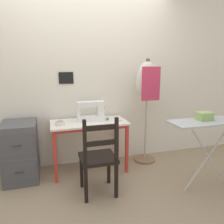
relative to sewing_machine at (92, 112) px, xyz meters
name	(u,v)px	position (x,y,z in m)	size (l,w,h in m)	color
ground_plane	(94,178)	(-0.05, -0.30, -0.84)	(14.00, 14.00, 0.00)	gray
wall_back	(84,78)	(-0.05, 0.27, 0.44)	(10.00, 0.06, 2.55)	silver
sewing_table	(89,129)	(-0.05, -0.06, -0.22)	(1.02, 0.51, 0.71)	silver
sewing_machine	(92,112)	(0.00, 0.00, 0.00)	(0.38, 0.16, 0.29)	white
fabric_bowl	(60,123)	(-0.44, -0.11, -0.10)	(0.12, 0.12, 0.05)	silver
scissors	(119,122)	(0.33, -0.16, -0.12)	(0.12, 0.12, 0.01)	silver
thread_spool_near_machine	(107,119)	(0.21, -0.04, -0.11)	(0.04, 0.04, 0.04)	green
wooden_chair	(99,158)	(-0.06, -0.65, -0.40)	(0.40, 0.38, 0.93)	black
filing_cabinet	(21,151)	(-0.95, -0.03, -0.46)	(0.42, 0.53, 0.76)	#4C4C51
dress_form	(147,87)	(0.83, 0.02, 0.31)	(0.33, 0.32, 1.56)	#846647
ironing_board	(212,125)	(1.21, -0.90, -0.04)	(1.00, 0.34, 0.85)	#ADB2B7
storage_box	(204,116)	(1.14, -0.86, 0.06)	(0.18, 0.12, 0.10)	#8EB266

